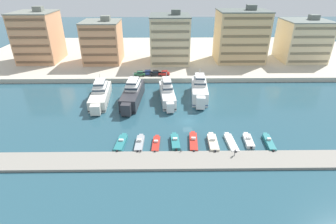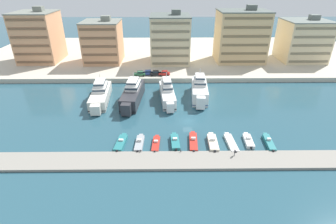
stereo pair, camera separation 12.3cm
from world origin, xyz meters
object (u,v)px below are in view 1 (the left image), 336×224
Objects in this scene: yacht_charcoal_left at (133,94)px; pedestrian_near_edge at (235,152)px; car_red_center_left at (164,73)px; motorboat_grey_left at (140,143)px; car_black_mid_left at (155,73)px; motorboat_white_mid_right at (231,143)px; motorboat_white_right at (248,141)px; motorboat_cream_center_right at (213,143)px; motorboat_red_mid_left at (156,144)px; yacht_white_center_left at (199,90)px; motorboat_red_center at (193,142)px; car_blue_left at (148,72)px; car_green_far_left at (140,73)px; motorboat_teal_far_right at (269,142)px; motorboat_teal_center_left at (175,142)px; motorboat_teal_far_left at (121,143)px; yacht_ivory_far_left at (100,94)px; yacht_white_mid_left at (167,93)px.

pedestrian_near_edge is (24.60, -28.72, -0.91)m from yacht_charcoal_left.
yacht_charcoal_left is 21.04m from car_red_center_left.
car_black_mid_left is at bearing 86.76° from motorboat_grey_left.
motorboat_white_right is at bearing 9.73° from motorboat_white_mid_right.
yacht_charcoal_left reaches higher than motorboat_cream_center_right.
motorboat_red_mid_left is (3.77, -0.17, -0.08)m from motorboat_grey_left.
yacht_charcoal_left is 2.92× the size of motorboat_grey_left.
motorboat_red_center is (-4.36, -25.78, -2.21)m from yacht_white_center_left.
motorboat_grey_left is 0.86× the size of motorboat_red_center.
car_green_far_left is at bearing -161.54° from car_blue_left.
car_red_center_left is (-24.06, 42.52, 2.15)m from motorboat_teal_far_right.
motorboat_red_center is 43.27m from car_black_mid_left.
car_black_mid_left reaches higher than motorboat_cream_center_right.
car_red_center_left is at bearing 109.97° from motorboat_white_mid_right.
motorboat_cream_center_right is at bearing -177.83° from motorboat_white_mid_right.
motorboat_teal_center_left is 42.30m from car_red_center_left.
yacht_charcoal_left is 2.84× the size of motorboat_teal_far_left.
motorboat_grey_left is at bearing -3.37° from motorboat_teal_far_left.
motorboat_grey_left is (14.00, -24.22, -1.74)m from yacht_ivory_far_left.
yacht_white_center_left is at bearing 80.41° from motorboat_red_center.
motorboat_white_right is at bearing -38.07° from yacht_charcoal_left.
yacht_white_center_left is 21.68m from car_black_mid_left.
motorboat_red_center is (4.23, 0.25, -0.12)m from motorboat_teal_center_left.
car_green_far_left is 3.03m from car_blue_left.
yacht_white_center_left is at bearing 63.89° from motorboat_red_mid_left.
motorboat_teal_center_left is (8.16, 0.28, 0.09)m from motorboat_grey_left.
car_red_center_left reaches higher than motorboat_grey_left.
motorboat_grey_left reaches higher than motorboat_white_right.
pedestrian_near_edge reaches higher than motorboat_teal_far_left.
motorboat_red_mid_left is 25.95m from motorboat_teal_far_right.
motorboat_red_mid_left is 0.91× the size of motorboat_cream_center_right.
motorboat_white_mid_right is 46.43m from car_black_mid_left.
car_red_center_left is at bearing 82.42° from motorboat_grey_left.
motorboat_teal_center_left is at bearing 157.14° from pedestrian_near_edge.
car_red_center_left is at bearing 62.62° from yacht_charcoal_left.
motorboat_grey_left is 42.71m from car_black_mid_left.
car_green_far_left is (-20.16, 42.16, 2.10)m from motorboat_cream_center_right.
car_green_far_left is (-3.37, 42.12, 2.19)m from motorboat_grey_left.
yacht_charcoal_left is 25.26m from motorboat_red_mid_left.
pedestrian_near_edge is (18.16, -47.54, -1.10)m from car_black_mid_left.
yacht_ivory_far_left reaches higher than motorboat_teal_far_right.
motorboat_grey_left is at bearing 166.46° from pedestrian_near_edge.
motorboat_white_right is 46.05m from car_red_center_left.
motorboat_teal_far_left is at bearing -179.04° from motorboat_red_center.
yacht_white_mid_left is at bearing -171.05° from yacht_white_center_left.
motorboat_white_mid_right is 5.23m from pedestrian_near_edge.
car_blue_left is (-7.05, 18.37, 0.34)m from yacht_white_mid_left.
motorboat_teal_center_left is at bearing 179.28° from motorboat_white_mid_right.
motorboat_white_right is 49.51m from car_blue_left.
motorboat_white_mid_right is at bearing -0.72° from motorboat_teal_center_left.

